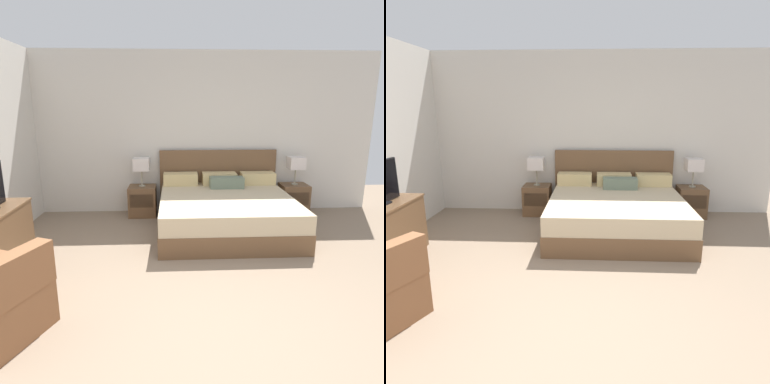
# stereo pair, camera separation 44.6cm
# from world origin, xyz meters

# --- Properties ---
(ground_plane) EXTENTS (10.93, 10.93, 0.00)m
(ground_plane) POSITION_xyz_m (0.00, 0.00, 0.00)
(ground_plane) COLOR #84705B
(wall_back) EXTENTS (6.44, 0.06, 2.74)m
(wall_back) POSITION_xyz_m (0.00, 3.67, 1.37)
(wall_back) COLOR beige
(wall_back) RESTS_ON ground
(bed) EXTENTS (2.04, 2.05, 1.10)m
(bed) POSITION_xyz_m (0.48, 2.64, 0.30)
(bed) COLOR brown
(bed) RESTS_ON ground
(nightstand_left) EXTENTS (0.46, 0.41, 0.52)m
(nightstand_left) POSITION_xyz_m (-0.84, 3.38, 0.26)
(nightstand_left) COLOR brown
(nightstand_left) RESTS_ON ground
(nightstand_right) EXTENTS (0.46, 0.41, 0.52)m
(nightstand_right) POSITION_xyz_m (1.80, 3.38, 0.26)
(nightstand_right) COLOR brown
(nightstand_right) RESTS_ON ground
(table_lamp_left) EXTENTS (0.26, 0.26, 0.48)m
(table_lamp_left) POSITION_xyz_m (-0.84, 3.38, 0.89)
(table_lamp_left) COLOR gray
(table_lamp_left) RESTS_ON nightstand_left
(table_lamp_right) EXTENTS (0.26, 0.26, 0.48)m
(table_lamp_right) POSITION_xyz_m (1.80, 3.38, 0.89)
(table_lamp_right) COLOR gray
(table_lamp_right) RESTS_ON nightstand_right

